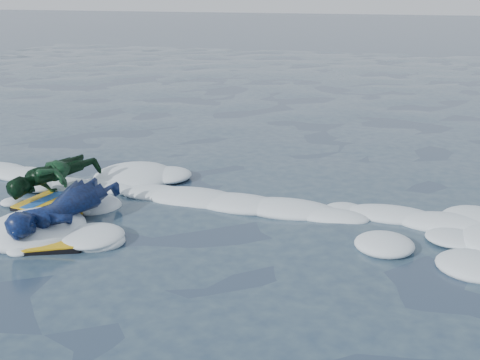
% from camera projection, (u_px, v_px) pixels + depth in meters
% --- Properties ---
extents(ground, '(120.00, 120.00, 0.00)m').
position_uv_depth(ground, '(148.00, 241.00, 6.77)').
color(ground, '#18253A').
rests_on(ground, ground).
extents(foam_band, '(12.00, 3.10, 0.30)m').
position_uv_depth(foam_band, '(183.00, 210.00, 7.71)').
color(foam_band, white).
rests_on(foam_band, ground).
extents(prone_woman_unit, '(1.14, 1.82, 0.46)m').
position_uv_depth(prone_woman_unit, '(64.00, 210.00, 7.05)').
color(prone_woman_unit, black).
rests_on(prone_woman_unit, ground).
extents(prone_child_unit, '(1.06, 1.46, 0.52)m').
position_uv_depth(prone_child_unit, '(54.00, 180.00, 8.04)').
color(prone_child_unit, black).
rests_on(prone_child_unit, ground).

